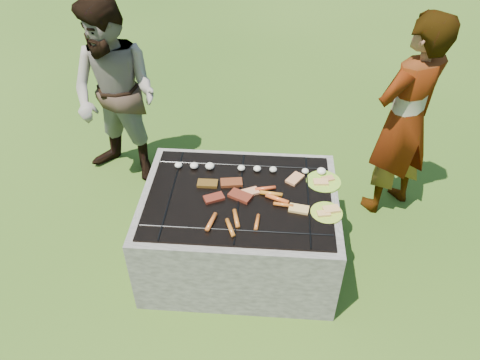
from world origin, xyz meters
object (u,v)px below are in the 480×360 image
(cook, at_px, (405,120))
(plate_near, at_px, (327,212))
(plate_far, at_px, (323,182))
(fire_pit, at_px, (239,230))
(bystander, at_px, (116,96))

(cook, bearing_deg, plate_near, 19.28)
(plate_near, bearing_deg, plate_far, 90.65)
(fire_pit, bearing_deg, plate_near, -12.12)
(fire_pit, height_order, cook, cook)
(plate_far, xyz_separation_m, plate_near, (0.00, -0.30, 0.00))
(plate_near, bearing_deg, cook, 53.70)
(plate_near, distance_m, bystander, 1.94)
(fire_pit, relative_size, cook, 0.80)
(plate_far, bearing_deg, fire_pit, -161.90)
(plate_far, xyz_separation_m, cook, (0.60, 0.51, 0.20))
(fire_pit, xyz_separation_m, plate_far, (0.56, 0.18, 0.33))
(plate_near, relative_size, bystander, 0.17)
(cook, bearing_deg, fire_pit, -3.69)
(bystander, bearing_deg, plate_near, -12.42)
(plate_near, bearing_deg, bystander, 147.13)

